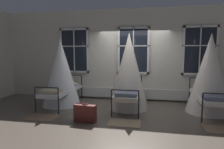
% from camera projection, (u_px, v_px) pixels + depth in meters
% --- Properties ---
extents(ground, '(18.13, 18.13, 0.00)m').
position_uv_depth(ground, '(130.00, 108.00, 6.18)').
color(ground, brown).
extents(back_wall_with_windows, '(10.01, 0.10, 3.29)m').
position_uv_depth(back_wall_with_windows, '(134.00, 55.00, 7.15)').
color(back_wall_with_windows, beige).
rests_on(back_wall_with_windows, ground).
extents(window_bank, '(5.61, 0.10, 2.57)m').
position_uv_depth(window_bank, '(133.00, 72.00, 7.10)').
color(window_bank, black).
rests_on(window_bank, ground).
extents(cot_first, '(1.24, 1.94, 2.21)m').
position_uv_depth(cot_first, '(61.00, 73.00, 6.46)').
color(cot_first, black).
rests_on(cot_first, ground).
extents(cot_second, '(1.24, 1.93, 2.34)m').
position_uv_depth(cot_second, '(129.00, 72.00, 6.07)').
color(cot_second, black).
rests_on(cot_second, ground).
extents(cot_third, '(1.24, 1.95, 2.30)m').
position_uv_depth(cot_third, '(210.00, 75.00, 5.63)').
color(cot_third, black).
rests_on(cot_third, ground).
extents(rug_first, '(0.81, 0.58, 0.01)m').
position_uv_depth(rug_first, '(42.00, 117.00, 5.30)').
color(rug_first, brown).
rests_on(rug_first, ground).
extents(rug_second, '(0.80, 0.56, 0.01)m').
position_uv_depth(rug_second, '(124.00, 123.00, 4.88)').
color(rug_second, '#8E7A5B').
rests_on(rug_second, ground).
extents(rug_third, '(0.82, 0.58, 0.01)m').
position_uv_depth(rug_third, '(222.00, 130.00, 4.46)').
color(rug_third, brown).
rests_on(rug_third, ground).
extents(suitcase_dark, '(0.58, 0.26, 0.47)m').
position_uv_depth(suitcase_dark, '(85.00, 113.00, 4.97)').
color(suitcase_dark, '#5B231E').
rests_on(suitcase_dark, ground).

